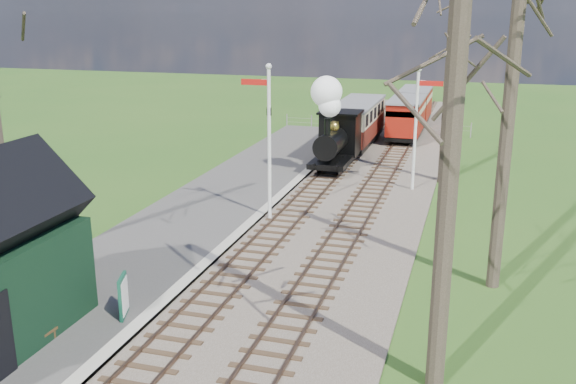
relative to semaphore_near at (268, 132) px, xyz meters
name	(u,v)px	position (x,y,z in m)	size (l,w,h in m)	color
distant_hills	(419,227)	(2.17, 48.38, -19.83)	(114.40, 48.00, 22.02)	#385B23
ballast_bed	(349,185)	(2.07, 6.00, -3.57)	(8.00, 60.00, 0.10)	brown
track_near	(322,182)	(0.77, 6.00, -3.52)	(1.60, 60.00, 0.15)	brown
track_far	(376,186)	(3.37, 6.00, -3.52)	(1.60, 60.00, 0.15)	brown
platform	(184,227)	(-2.73, -2.00, -3.52)	(5.00, 44.00, 0.20)	#474442
coping_strip	(241,233)	(-0.43, -2.00, -3.52)	(0.40, 44.00, 0.21)	#B2AD9E
semaphore_near	(268,132)	(0.00, 0.00, 0.00)	(1.22, 0.24, 6.22)	silver
semaphore_far	(418,120)	(5.14, 6.00, -0.27)	(1.22, 0.24, 5.72)	silver
bare_trees	(272,117)	(2.10, -5.90, 1.59)	(15.51, 22.39, 12.00)	#382D23
fence_line	(375,125)	(1.07, 20.00, -3.07)	(12.60, 0.08, 1.00)	slate
locomotive	(335,129)	(0.76, 8.55, -1.38)	(1.96, 4.57, 4.90)	black
coach	(357,122)	(0.77, 14.62, -1.98)	(2.29, 7.84, 2.41)	black
red_carriage_a	(406,118)	(3.37, 17.75, -2.12)	(2.08, 5.14, 2.18)	black
red_carriage_b	(415,106)	(3.37, 23.25, -2.12)	(2.08, 5.14, 2.18)	black
sign_board	(123,296)	(-0.99, -9.35, -2.84)	(0.33, 0.78, 1.16)	#0E442F
bench	(25,334)	(-2.37, -11.58, -3.01)	(0.54, 1.56, 0.87)	#4B351A
person	(74,293)	(-2.27, -9.72, -2.75)	(0.49, 0.32, 1.35)	#1B2031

